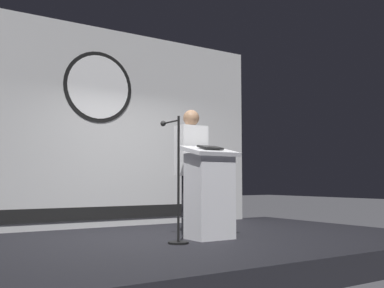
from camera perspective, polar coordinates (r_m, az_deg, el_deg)
name	(u,v)px	position (r m, az deg, el deg)	size (l,w,h in m)	color
ground_plane	(183,262)	(5.90, -1.13, -14.56)	(40.00, 40.00, 0.00)	#4C4C51
stage_platform	(183,250)	(5.88, -1.13, -13.12)	(6.40, 4.00, 0.30)	black
banner_display	(122,128)	(7.49, -8.72, 2.01)	(4.90, 0.12, 3.15)	silver
podium	(210,193)	(5.73, 2.21, -6.08)	(0.64, 0.50, 1.17)	silver
speaker_person	(191,170)	(6.15, -0.10, -3.32)	(0.40, 0.26, 1.68)	black
microphone_stand	(176,198)	(5.35, -1.99, -6.77)	(0.24, 0.52, 1.48)	black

